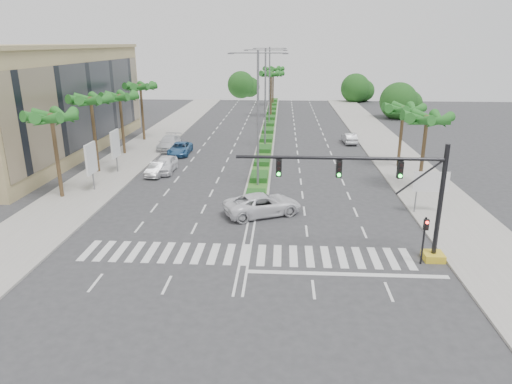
# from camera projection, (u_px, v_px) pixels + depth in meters

# --- Properties ---
(ground) EXTENTS (160.00, 160.00, 0.00)m
(ground) POSITION_uv_depth(u_px,v_px,m) (245.00, 255.00, 28.52)
(ground) COLOR #333335
(ground) RESTS_ON ground
(footpath_right) EXTENTS (6.00, 120.00, 0.15)m
(footpath_right) POSITION_uv_depth(u_px,v_px,m) (409.00, 171.00, 46.60)
(footpath_right) COLOR gray
(footpath_right) RESTS_ON ground
(footpath_left) EXTENTS (6.00, 120.00, 0.15)m
(footpath_left) POSITION_uv_depth(u_px,v_px,m) (118.00, 167.00, 48.32)
(footpath_left) COLOR gray
(footpath_left) RESTS_ON ground
(median) EXTENTS (2.20, 75.00, 0.20)m
(median) POSITION_uv_depth(u_px,v_px,m) (269.00, 127.00, 71.16)
(median) COLOR gray
(median) RESTS_ON ground
(median_grass) EXTENTS (1.80, 75.00, 0.04)m
(median_grass) POSITION_uv_depth(u_px,v_px,m) (269.00, 126.00, 71.12)
(median_grass) COLOR #296322
(median_grass) RESTS_ON median
(building) EXTENTS (12.00, 36.00, 12.00)m
(building) POSITION_uv_depth(u_px,v_px,m) (40.00, 103.00, 52.77)
(building) COLOR tan
(building) RESTS_ON ground
(signal_gantry) EXTENTS (12.60, 1.20, 7.20)m
(signal_gantry) POSITION_uv_depth(u_px,v_px,m) (401.00, 206.00, 26.92)
(signal_gantry) COLOR gold
(signal_gantry) RESTS_ON ground
(pedestrian_signal) EXTENTS (0.28, 0.36, 3.00)m
(pedestrian_signal) POSITION_uv_depth(u_px,v_px,m) (425.00, 233.00, 26.64)
(pedestrian_signal) COLOR black
(pedestrian_signal) RESTS_ON ground
(direction_sign) EXTENTS (2.70, 0.11, 3.40)m
(direction_sign) POSITION_uv_depth(u_px,v_px,m) (431.00, 184.00, 34.57)
(direction_sign) COLOR slate
(direction_sign) RESTS_ON ground
(billboard_near) EXTENTS (0.18, 2.10, 4.35)m
(billboard_near) POSITION_uv_depth(u_px,v_px,m) (91.00, 159.00, 39.79)
(billboard_near) COLOR slate
(billboard_near) RESTS_ON ground
(billboard_far) EXTENTS (0.18, 2.10, 4.35)m
(billboard_far) POSITION_uv_depth(u_px,v_px,m) (115.00, 144.00, 45.48)
(billboard_far) COLOR slate
(billboard_far) RESTS_ON ground
(palm_left_near) EXTENTS (4.57, 4.68, 7.55)m
(palm_left_near) POSITION_uv_depth(u_px,v_px,m) (52.00, 120.00, 36.84)
(palm_left_near) COLOR brown
(palm_left_near) RESTS_ON ground
(palm_left_mid) EXTENTS (4.57, 4.68, 7.95)m
(palm_left_mid) POSITION_uv_depth(u_px,v_px,m) (91.00, 102.00, 44.31)
(palm_left_mid) COLOR brown
(palm_left_mid) RESTS_ON ground
(palm_left_far) EXTENTS (4.57, 4.68, 7.35)m
(palm_left_far) POSITION_uv_depth(u_px,v_px,m) (120.00, 99.00, 52.08)
(palm_left_far) COLOR brown
(palm_left_far) RESTS_ON ground
(palm_left_end) EXTENTS (4.57, 4.68, 7.75)m
(palm_left_end) POSITION_uv_depth(u_px,v_px,m) (140.00, 89.00, 59.54)
(palm_left_end) COLOR brown
(palm_left_end) RESTS_ON ground
(palm_right_near) EXTENTS (4.57, 4.68, 7.05)m
(palm_right_near) POSITION_uv_depth(u_px,v_px,m) (427.00, 121.00, 39.04)
(palm_right_near) COLOR brown
(palm_right_near) RESTS_ON ground
(palm_right_far) EXTENTS (4.57, 4.68, 6.75)m
(palm_right_far) POSITION_uv_depth(u_px,v_px,m) (403.00, 111.00, 46.71)
(palm_right_far) COLOR brown
(palm_right_far) RESTS_ON ground
(palm_median_a) EXTENTS (4.57, 4.68, 8.05)m
(palm_median_a) POSITION_uv_depth(u_px,v_px,m) (271.00, 76.00, 78.43)
(palm_median_a) COLOR brown
(palm_median_a) RESTS_ON ground
(palm_median_b) EXTENTS (4.57, 4.68, 8.05)m
(palm_median_b) POSITION_uv_depth(u_px,v_px,m) (273.00, 71.00, 92.65)
(palm_median_b) COLOR brown
(palm_median_b) RESTS_ON ground
(streetlight_near) EXTENTS (5.10, 0.25, 12.00)m
(streetlight_near) POSITION_uv_depth(u_px,v_px,m) (258.00, 113.00, 39.67)
(streetlight_near) COLOR slate
(streetlight_near) RESTS_ON ground
(streetlight_mid) EXTENTS (5.10, 0.25, 12.00)m
(streetlight_mid) POSITION_uv_depth(u_px,v_px,m) (265.00, 93.00, 54.84)
(streetlight_mid) COLOR slate
(streetlight_mid) RESTS_ON ground
(streetlight_far) EXTENTS (5.10, 0.25, 12.00)m
(streetlight_far) POSITION_uv_depth(u_px,v_px,m) (269.00, 82.00, 70.01)
(streetlight_far) COLOR slate
(streetlight_far) RESTS_ON ground
(car_parked_a) EXTENTS (2.00, 4.79, 1.62)m
(car_parked_a) POSITION_uv_depth(u_px,v_px,m) (165.00, 164.00, 46.44)
(car_parked_a) COLOR white
(car_parked_a) RESTS_ON ground
(car_parked_b) EXTENTS (1.84, 4.17, 1.33)m
(car_parked_b) POSITION_uv_depth(u_px,v_px,m) (158.00, 169.00, 45.41)
(car_parked_b) COLOR #ACACB1
(car_parked_b) RESTS_ON ground
(car_parked_c) EXTENTS (2.44, 5.10, 1.40)m
(car_parked_c) POSITION_uv_depth(u_px,v_px,m) (180.00, 149.00, 53.79)
(car_parked_c) COLOR #32669B
(car_parked_c) RESTS_ON ground
(car_parked_d) EXTENTS (2.43, 5.75, 1.65)m
(car_parked_d) POSITION_uv_depth(u_px,v_px,m) (169.00, 143.00, 56.30)
(car_parked_d) COLOR silver
(car_parked_d) RESTS_ON ground
(car_crossing) EXTENTS (6.59, 5.02, 1.66)m
(car_crossing) POSITION_uv_depth(u_px,v_px,m) (263.00, 204.00, 34.91)
(car_crossing) COLOR white
(car_crossing) RESTS_ON ground
(car_right) EXTENTS (1.76, 4.35, 1.41)m
(car_right) POSITION_uv_depth(u_px,v_px,m) (349.00, 138.00, 59.71)
(car_right) COLOR #ABABB0
(car_right) RESTS_ON ground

